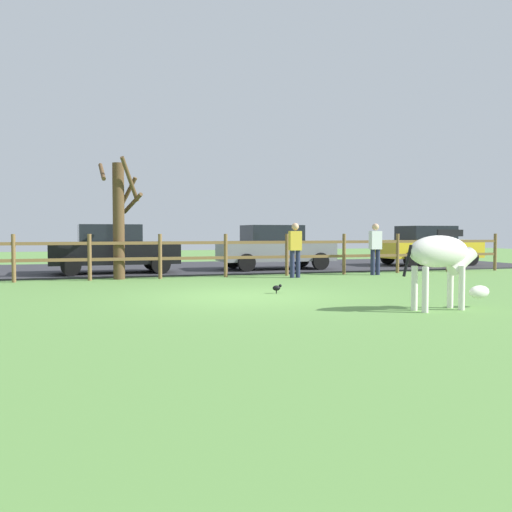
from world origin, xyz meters
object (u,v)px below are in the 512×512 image
parked_car_grey (275,247)px  visitor_right_of_tree (375,247)px  bare_tree (119,216)px  parked_car_black (113,248)px  parked_car_yellow (428,245)px  visitor_left_of_tree (295,247)px  crow_on_grass (277,288)px  zebra (442,257)px

parked_car_grey → visitor_right_of_tree: bearing=-50.4°
bare_tree → parked_car_black: 2.12m
parked_car_yellow → visitor_left_of_tree: 7.98m
crow_on_grass → visitor_right_of_tree: bearing=40.6°
bare_tree → parked_car_black: bearing=92.9°
crow_on_grass → parked_car_grey: parked_car_grey is taller
parked_car_black → parked_car_yellow: (12.26, 0.73, 0.00)m
bare_tree → crow_on_grass: (3.11, -4.88, -1.70)m
parked_car_grey → parked_car_yellow: 6.70m
parked_car_black → parked_car_yellow: same height
crow_on_grass → visitor_right_of_tree: visitor_right_of_tree is taller
zebra → parked_car_black: parked_car_black is taller
parked_car_grey → parked_car_yellow: (6.68, 0.53, 0.00)m
zebra → bare_tree: bearing=121.4°
crow_on_grass → visitor_left_of_tree: (1.94, 3.87, 0.78)m
parked_car_black → visitor_left_of_tree: visitor_left_of_tree is taller
bare_tree → zebra: size_ratio=1.80×
zebra → visitor_left_of_tree: bearing=89.7°
parked_car_black → visitor_right_of_tree: size_ratio=2.48×
parked_car_grey → visitor_left_of_tree: size_ratio=2.46×
parked_car_yellow → visitor_right_of_tree: size_ratio=2.44×
parked_car_grey → visitor_right_of_tree: size_ratio=2.46×
bare_tree → visitor_right_of_tree: size_ratio=2.13×
visitor_left_of_tree → zebra: bearing=-90.3°
bare_tree → parked_car_black: size_ratio=0.86×
zebra → parked_car_black: 11.31m
parked_car_black → parked_car_yellow: size_ratio=1.02×
crow_on_grass → parked_car_grey: size_ratio=0.05×
parked_car_black → visitor_right_of_tree: bearing=-18.6°
visitor_right_of_tree → parked_car_black: bearing=161.4°
bare_tree → parked_car_black: bare_tree is taller
parked_car_grey → zebra: bearing=-92.6°
crow_on_grass → parked_car_black: bearing=115.4°
parked_car_black → visitor_right_of_tree: (7.97, -2.68, 0.06)m
parked_car_yellow → visitor_right_of_tree: 5.48m
bare_tree → parked_car_yellow: 12.47m
parked_car_grey → parked_car_black: (-5.58, -0.20, 0.00)m
parked_car_grey → parked_car_yellow: size_ratio=1.01×
crow_on_grass → parked_car_black: size_ratio=0.05×
crow_on_grass → visitor_left_of_tree: 4.40m
visitor_left_of_tree → visitor_right_of_tree: bearing=4.3°
bare_tree → zebra: 9.66m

